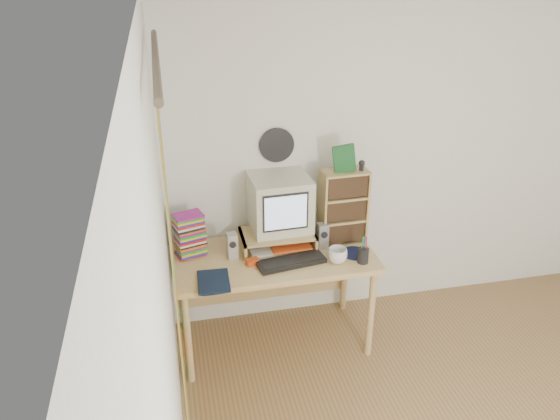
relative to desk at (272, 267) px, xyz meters
name	(u,v)px	position (x,y,z in m)	size (l,w,h in m)	color
back_wall	(397,159)	(1.03, 0.31, 0.63)	(3.50, 3.50, 0.00)	white
left_wall	(169,335)	(-0.72, -1.44, 0.63)	(3.50, 3.50, 0.00)	white
curtain	(176,290)	(-0.68, -0.96, 0.53)	(2.20, 2.20, 0.00)	orange
wall_disc	(277,145)	(0.10, 0.29, 0.81)	(0.25, 0.25, 0.02)	black
desk	(272,267)	(0.00, 0.00, 0.00)	(1.40, 0.70, 0.75)	#DCBE76
monitor_riser	(277,236)	(0.05, 0.04, 0.23)	(0.52, 0.30, 0.12)	tan
crt_monitor	(281,204)	(0.08, 0.09, 0.45)	(0.41, 0.41, 0.39)	beige
speaker_left	(232,246)	(-0.28, -0.04, 0.23)	(0.07, 0.07, 0.19)	#A2A2A7
speaker_right	(323,236)	(0.36, -0.04, 0.23)	(0.07, 0.07, 0.19)	#A2A2A7
keyboard	(291,262)	(0.09, -0.21, 0.15)	(0.46, 0.15, 0.03)	black
dvd_stack	(190,237)	(-0.56, 0.07, 0.27)	(0.19, 0.13, 0.27)	brown
cd_rack	(343,206)	(0.53, 0.04, 0.41)	(0.33, 0.17, 0.55)	tan
mug	(338,255)	(0.41, -0.25, 0.19)	(0.13, 0.13, 0.10)	white
diary	(198,281)	(-0.55, -0.33, 0.16)	(0.25, 0.18, 0.05)	black
mousepad	(355,253)	(0.56, -0.17, 0.14)	(0.20, 0.20, 0.00)	#0F1133
pen_cup	(363,253)	(0.57, -0.29, 0.21)	(0.07, 0.07, 0.15)	black
papers	(278,246)	(0.05, 0.02, 0.16)	(0.32, 0.24, 0.04)	silver
red_box	(252,262)	(-0.16, -0.16, 0.16)	(0.09, 0.05, 0.04)	#C73E15
game_box	(344,159)	(0.51, 0.02, 0.78)	(0.15, 0.03, 0.19)	#175124
webcam	(362,165)	(0.64, 0.02, 0.72)	(0.05, 0.05, 0.08)	black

